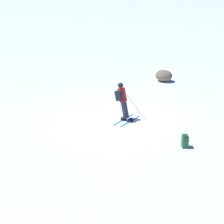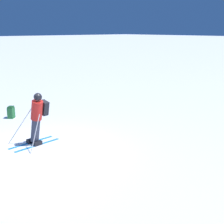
# 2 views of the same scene
# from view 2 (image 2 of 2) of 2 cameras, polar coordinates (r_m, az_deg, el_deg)

# --- Properties ---
(ground_plane) EXTENTS (300.00, 300.00, 0.00)m
(ground_plane) POSITION_cam_2_polar(r_m,az_deg,el_deg) (9.85, -12.26, -6.69)
(ground_plane) COLOR white
(skier) EXTENTS (1.28, 1.67, 1.75)m
(skier) POSITION_cam_2_polar(r_m,az_deg,el_deg) (9.91, -13.53, -0.77)
(skier) COLOR #1E7AC6
(skier) RESTS_ON ground
(spare_backpack) EXTENTS (0.36, 0.37, 0.50)m
(spare_backpack) POSITION_cam_2_polar(r_m,az_deg,el_deg) (13.51, -17.97, -0.06)
(spare_backpack) COLOR #236633
(spare_backpack) RESTS_ON ground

